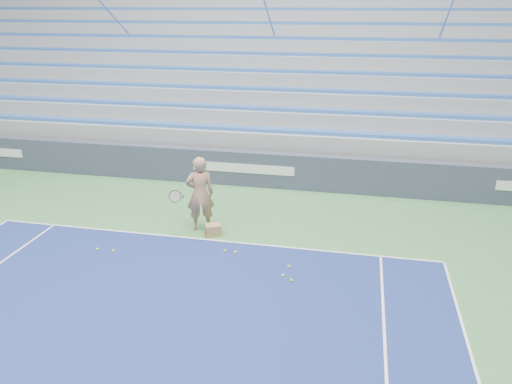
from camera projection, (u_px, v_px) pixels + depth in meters
sponsor_barrier at (244, 168)px, 15.55m from camera, size 30.00×0.32×1.10m
bleachers at (276, 83)px, 20.14m from camera, size 31.00×9.15×7.30m
tennis_player at (200, 194)px, 12.36m from camera, size 1.02×0.97×1.91m
ball_box at (213, 230)px, 12.30m from camera, size 0.46×0.42×0.28m
tennis_ball_0 at (113, 251)px, 11.49m from camera, size 0.07×0.07×0.07m
tennis_ball_1 at (291, 280)px, 10.27m from camera, size 0.07×0.07×0.07m
tennis_ball_2 at (236, 252)px, 11.43m from camera, size 0.07×0.07×0.07m
tennis_ball_3 at (225, 251)px, 11.50m from camera, size 0.07×0.07×0.07m
tennis_ball_4 at (97, 249)px, 11.56m from camera, size 0.07×0.07×0.07m
tennis_ball_5 at (289, 267)px, 10.80m from camera, size 0.07×0.07×0.07m
tennis_ball_6 at (283, 275)px, 10.45m from camera, size 0.07×0.07×0.07m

